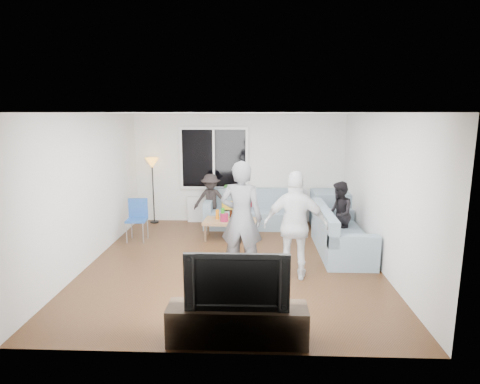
{
  "coord_description": "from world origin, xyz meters",
  "views": [
    {
      "loc": [
        0.38,
        -6.65,
        2.58
      ],
      "look_at": [
        0.1,
        0.6,
        1.15
      ],
      "focal_mm": 29.62,
      "sensor_mm": 36.0,
      "label": 1
    }
  ],
  "objects_px": {
    "sofa_right_section": "(342,231)",
    "spectator_back": "(211,200)",
    "television": "(237,278)",
    "floor_lamp": "(153,191)",
    "spectator_right": "(339,215)",
    "coffee_table": "(230,229)",
    "sofa_back_section": "(254,209)",
    "side_chair": "(137,221)",
    "tv_console": "(237,324)",
    "player_left": "(241,219)",
    "player_right": "(296,226)"
  },
  "relations": [
    {
      "from": "tv_console",
      "to": "television",
      "type": "xyz_separation_m",
      "value": [
        0.0,
        0.0,
        0.55
      ]
    },
    {
      "from": "sofa_back_section",
      "to": "sofa_right_section",
      "type": "relative_size",
      "value": 1.15
    },
    {
      "from": "player_left",
      "to": "spectator_back",
      "type": "height_order",
      "value": "player_left"
    },
    {
      "from": "spectator_right",
      "to": "side_chair",
      "type": "bearing_deg",
      "value": -86.22
    },
    {
      "from": "sofa_back_section",
      "to": "player_right",
      "type": "height_order",
      "value": "player_right"
    },
    {
      "from": "sofa_back_section",
      "to": "side_chair",
      "type": "xyz_separation_m",
      "value": [
        -2.42,
        -1.14,
        0.01
      ]
    },
    {
      "from": "coffee_table",
      "to": "player_left",
      "type": "distance_m",
      "value": 2.03
    },
    {
      "from": "sofa_right_section",
      "to": "side_chair",
      "type": "distance_m",
      "value": 4.11
    },
    {
      "from": "sofa_right_section",
      "to": "player_left",
      "type": "distance_m",
      "value": 2.21
    },
    {
      "from": "sofa_right_section",
      "to": "player_right",
      "type": "relative_size",
      "value": 1.16
    },
    {
      "from": "floor_lamp",
      "to": "tv_console",
      "type": "distance_m",
      "value": 5.53
    },
    {
      "from": "tv_console",
      "to": "television",
      "type": "distance_m",
      "value": 0.55
    },
    {
      "from": "sofa_back_section",
      "to": "side_chair",
      "type": "bearing_deg",
      "value": -154.72
    },
    {
      "from": "coffee_table",
      "to": "television",
      "type": "relative_size",
      "value": 0.95
    },
    {
      "from": "coffee_table",
      "to": "spectator_back",
      "type": "relative_size",
      "value": 0.89
    },
    {
      "from": "coffee_table",
      "to": "player_right",
      "type": "xyz_separation_m",
      "value": [
        1.16,
        -1.99,
        0.66
      ]
    },
    {
      "from": "sofa_back_section",
      "to": "television",
      "type": "height_order",
      "value": "television"
    },
    {
      "from": "tv_console",
      "to": "television",
      "type": "height_order",
      "value": "television"
    },
    {
      "from": "coffee_table",
      "to": "tv_console",
      "type": "distance_m",
      "value": 3.86
    },
    {
      "from": "spectator_right",
      "to": "sofa_right_section",
      "type": "bearing_deg",
      "value": 6.86
    },
    {
      "from": "player_right",
      "to": "television",
      "type": "distance_m",
      "value": 2.04
    },
    {
      "from": "player_right",
      "to": "television",
      "type": "xyz_separation_m",
      "value": [
        -0.84,
        -1.86,
        -0.09
      ]
    },
    {
      "from": "sofa_back_section",
      "to": "floor_lamp",
      "type": "relative_size",
      "value": 1.47
    },
    {
      "from": "television",
      "to": "spectator_right",
      "type": "bearing_deg",
      "value": 61.76
    },
    {
      "from": "player_right",
      "to": "spectator_back",
      "type": "xyz_separation_m",
      "value": [
        -1.67,
        2.94,
        -0.25
      ]
    },
    {
      "from": "floor_lamp",
      "to": "spectator_right",
      "type": "xyz_separation_m",
      "value": [
        4.07,
        -1.61,
        -0.13
      ]
    },
    {
      "from": "side_chair",
      "to": "floor_lamp",
      "type": "height_order",
      "value": "floor_lamp"
    },
    {
      "from": "sofa_right_section",
      "to": "spectator_back",
      "type": "distance_m",
      "value": 3.18
    },
    {
      "from": "television",
      "to": "player_right",
      "type": "bearing_deg",
      "value": 65.8
    },
    {
      "from": "sofa_right_section",
      "to": "side_chair",
      "type": "relative_size",
      "value": 2.33
    },
    {
      "from": "floor_lamp",
      "to": "spectator_back",
      "type": "height_order",
      "value": "floor_lamp"
    },
    {
      "from": "sofa_back_section",
      "to": "player_left",
      "type": "distance_m",
      "value": 2.84
    },
    {
      "from": "spectator_back",
      "to": "television",
      "type": "relative_size",
      "value": 1.06
    },
    {
      "from": "sofa_right_section",
      "to": "player_left",
      "type": "xyz_separation_m",
      "value": [
        -1.85,
        -1.09,
        0.51
      ]
    },
    {
      "from": "coffee_table",
      "to": "spectator_right",
      "type": "xyz_separation_m",
      "value": [
        2.15,
        -0.44,
        0.45
      ]
    },
    {
      "from": "sofa_right_section",
      "to": "tv_console",
      "type": "height_order",
      "value": "sofa_right_section"
    },
    {
      "from": "sofa_right_section",
      "to": "player_left",
      "type": "relative_size",
      "value": 1.07
    },
    {
      "from": "side_chair",
      "to": "tv_console",
      "type": "distance_m",
      "value": 4.27
    },
    {
      "from": "sofa_back_section",
      "to": "side_chair",
      "type": "relative_size",
      "value": 2.67
    },
    {
      "from": "coffee_table",
      "to": "spectator_right",
      "type": "bearing_deg",
      "value": -11.56
    },
    {
      "from": "sofa_right_section",
      "to": "coffee_table",
      "type": "xyz_separation_m",
      "value": [
        -2.15,
        0.78,
        -0.22
      ]
    },
    {
      "from": "tv_console",
      "to": "player_left",
      "type": "bearing_deg",
      "value": 90.68
    },
    {
      "from": "coffee_table",
      "to": "tv_console",
      "type": "relative_size",
      "value": 0.69
    },
    {
      "from": "coffee_table",
      "to": "television",
      "type": "bearing_deg",
      "value": -85.21
    },
    {
      "from": "spectator_back",
      "to": "spectator_right",
      "type": "bearing_deg",
      "value": -25.98
    },
    {
      "from": "sofa_right_section",
      "to": "spectator_back",
      "type": "xyz_separation_m",
      "value": [
        -2.67,
        1.73,
        0.19
      ]
    },
    {
      "from": "spectator_back",
      "to": "tv_console",
      "type": "bearing_deg",
      "value": -78.57
    },
    {
      "from": "sofa_right_section",
      "to": "television",
      "type": "relative_size",
      "value": 1.72
    },
    {
      "from": "sofa_back_section",
      "to": "floor_lamp",
      "type": "xyz_separation_m",
      "value": [
        -2.42,
        0.25,
        0.36
      ]
    },
    {
      "from": "sofa_back_section",
      "to": "player_right",
      "type": "relative_size",
      "value": 1.33
    }
  ]
}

